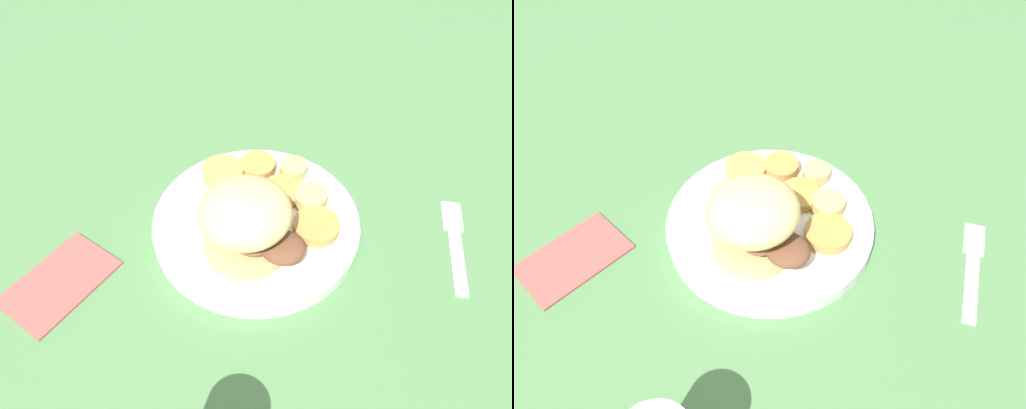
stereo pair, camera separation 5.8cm
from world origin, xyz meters
TOP-DOWN VIEW (x-y plane):
  - ground_plane at (0.00, 0.00)m, footprint 4.00×4.00m
  - dinner_plate at (0.00, 0.00)m, footprint 0.25×0.25m
  - sandwich at (0.04, 0.01)m, footprint 0.11×0.13m
  - potato_round_0 at (-0.09, 0.00)m, footprint 0.04×0.04m
  - potato_round_1 at (-0.04, -0.07)m, footprint 0.05×0.05m
  - potato_round_2 at (-0.06, 0.04)m, footprint 0.04×0.04m
  - potato_round_3 at (-0.07, -0.04)m, footprint 0.05×0.05m
  - potato_round_4 at (-0.02, 0.07)m, footprint 0.05×0.05m
  - potato_round_5 at (-0.05, 0.01)m, footprint 0.05×0.05m
  - fork at (-0.10, 0.22)m, footprint 0.14×0.07m
  - napkin at (0.18, -0.15)m, footprint 0.13×0.09m

SIDE VIEW (x-z plane):
  - ground_plane at x=0.00m, z-range 0.00..0.00m
  - fork at x=-0.10m, z-range 0.00..0.00m
  - napkin at x=0.18m, z-range 0.00..0.01m
  - dinner_plate at x=0.00m, z-range 0.00..0.02m
  - potato_round_5 at x=-0.05m, z-range 0.02..0.03m
  - potato_round_4 at x=-0.02m, z-range 0.02..0.03m
  - potato_round_1 at x=-0.04m, z-range 0.02..0.03m
  - potato_round_0 at x=-0.09m, z-range 0.02..0.03m
  - potato_round_3 at x=-0.07m, z-range 0.02..0.03m
  - potato_round_2 at x=-0.06m, z-range 0.02..0.04m
  - sandwich at x=0.04m, z-range 0.02..0.11m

